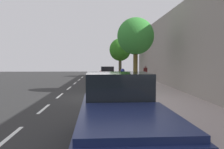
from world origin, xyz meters
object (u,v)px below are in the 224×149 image
(street_tree_near_cyclist, at_px, (136,37))
(street_tree_mid_block, at_px, (120,50))
(pedestrian_on_phone, at_px, (145,72))
(bicycle_at_curb, at_px, (119,88))
(fire_hydrant, at_px, (125,79))
(cyclist_with_backpack, at_px, (123,79))
(parked_pickup_dark_blue_second, at_px, (121,118))
(parked_sedan_red_mid, at_px, (107,72))

(street_tree_near_cyclist, xyz_separation_m, street_tree_mid_block, (-0.00, 15.92, -0.30))
(street_tree_mid_block, distance_m, pedestrian_on_phone, 9.21)
(bicycle_at_curb, height_order, street_tree_near_cyclist, street_tree_near_cyclist)
(street_tree_near_cyclist, bearing_deg, bicycle_at_curb, -139.57)
(pedestrian_on_phone, distance_m, fire_hydrant, 3.83)
(cyclist_with_backpack, xyz_separation_m, street_tree_near_cyclist, (1.04, 1.54, 2.95))
(pedestrian_on_phone, bearing_deg, bicycle_at_curb, -111.41)
(pedestrian_on_phone, bearing_deg, street_tree_near_cyclist, -105.53)
(bicycle_at_curb, height_order, street_tree_mid_block, street_tree_mid_block)
(street_tree_mid_block, height_order, fire_hydrant, street_tree_mid_block)
(street_tree_mid_block, relative_size, fire_hydrant, 6.12)
(bicycle_at_curb, xyz_separation_m, cyclist_with_backpack, (0.22, -0.47, 0.68))
(cyclist_with_backpack, bearing_deg, pedestrian_on_phone, 70.86)
(parked_pickup_dark_blue_second, relative_size, fire_hydrant, 6.38)
(parked_pickup_dark_blue_second, bearing_deg, parked_sedan_red_mid, 89.84)
(parked_sedan_red_mid, distance_m, street_tree_mid_block, 4.81)
(bicycle_at_curb, xyz_separation_m, street_tree_near_cyclist, (1.26, 1.07, 3.63))
(parked_pickup_dark_blue_second, bearing_deg, fire_hydrant, 84.48)
(parked_pickup_dark_blue_second, distance_m, street_tree_mid_block, 27.91)
(parked_sedan_red_mid, relative_size, pedestrian_on_phone, 2.84)
(cyclist_with_backpack, relative_size, street_tree_mid_block, 0.34)
(cyclist_with_backpack, relative_size, pedestrian_on_phone, 1.11)
(bicycle_at_curb, bearing_deg, street_tree_mid_block, 85.76)
(fire_hydrant, bearing_deg, parked_sedan_red_mid, 100.31)
(parked_pickup_dark_blue_second, relative_size, bicycle_at_curb, 3.55)
(bicycle_at_curb, xyz_separation_m, pedestrian_on_phone, (3.30, 8.41, 0.66))
(parked_sedan_red_mid, relative_size, street_tree_near_cyclist, 0.85)
(street_tree_mid_block, xyz_separation_m, pedestrian_on_phone, (2.04, -8.58, -2.67))
(parked_pickup_dark_blue_second, relative_size, pedestrian_on_phone, 3.42)
(pedestrian_on_phone, bearing_deg, street_tree_mid_block, 103.37)
(parked_sedan_red_mid, distance_m, bicycle_at_curb, 13.70)
(street_tree_near_cyclist, bearing_deg, parked_pickup_dark_blue_second, -99.28)
(cyclist_with_backpack, xyz_separation_m, pedestrian_on_phone, (3.08, 8.88, -0.02))
(cyclist_with_backpack, bearing_deg, bicycle_at_curb, 114.80)
(street_tree_mid_block, xyz_separation_m, fire_hydrant, (-0.36, -11.53, -3.12))
(cyclist_with_backpack, distance_m, street_tree_near_cyclist, 3.49)
(bicycle_at_curb, bearing_deg, parked_sedan_red_mid, 92.51)
(parked_sedan_red_mid, xyz_separation_m, pedestrian_on_phone, (3.90, -5.27, 0.29))
(bicycle_at_curb, relative_size, cyclist_with_backpack, 0.87)
(parked_sedan_red_mid, distance_m, cyclist_with_backpack, 14.18)
(parked_pickup_dark_blue_second, xyz_separation_m, street_tree_mid_block, (1.93, 27.70, 2.81))
(parked_sedan_red_mid, bearing_deg, cyclist_with_backpack, -86.70)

